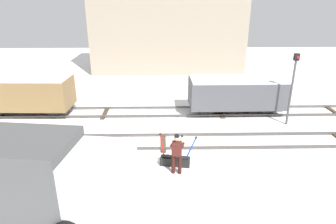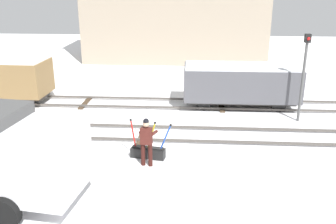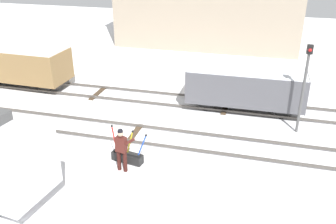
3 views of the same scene
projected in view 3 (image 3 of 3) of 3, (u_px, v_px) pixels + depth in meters
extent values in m
plane|color=white|center=(134.00, 135.00, 16.13)|extent=(60.00, 60.00, 0.00)
cube|color=#4C4742|center=(128.00, 141.00, 15.45)|extent=(44.00, 0.07, 0.10)
cube|color=#4C4742|center=(139.00, 125.00, 16.71)|extent=(44.00, 0.07, 0.10)
cube|color=#423323|center=(134.00, 135.00, 16.12)|extent=(0.24, 1.94, 0.08)
cube|color=#4C4742|center=(155.00, 103.00, 18.97)|extent=(44.00, 0.07, 0.10)
cube|color=#4C4742|center=(163.00, 93.00, 20.23)|extent=(44.00, 0.07, 0.10)
cube|color=#423323|center=(98.00, 93.00, 20.46)|extent=(0.24, 1.94, 0.08)
cube|color=#423323|center=(226.00, 106.00, 18.82)|extent=(0.24, 1.94, 0.08)
cube|color=black|center=(127.00, 157.00, 14.18)|extent=(1.28, 0.57, 0.36)
cube|color=black|center=(127.00, 153.00, 14.09)|extent=(1.13, 0.39, 0.06)
cylinder|color=red|center=(114.00, 138.00, 14.09)|extent=(0.22, 0.09, 1.05)
sphere|color=black|center=(112.00, 126.00, 13.90)|extent=(0.09, 0.09, 0.09)
cylinder|color=yellow|center=(130.00, 143.00, 13.83)|extent=(0.34, 0.11, 1.03)
sphere|color=black|center=(133.00, 131.00, 13.56)|extent=(0.09, 0.09, 0.09)
cylinder|color=#1E47B7|center=(142.00, 146.00, 13.64)|extent=(0.43, 0.13, 1.00)
sphere|color=black|center=(146.00, 135.00, 13.36)|extent=(0.09, 0.09, 0.09)
cylinder|color=#351511|center=(119.00, 160.00, 13.59)|extent=(0.15, 0.15, 0.82)
cylinder|color=#351511|center=(125.00, 162.00, 13.49)|extent=(0.15, 0.15, 0.82)
cube|color=#4C1E19|center=(121.00, 144.00, 13.24)|extent=(0.42, 0.30, 0.58)
sphere|color=tan|center=(120.00, 134.00, 13.06)|extent=(0.22, 0.22, 0.22)
sphere|color=black|center=(120.00, 131.00, 13.02)|extent=(0.20, 0.20, 0.20)
cylinder|color=#4C1E19|center=(120.00, 139.00, 13.52)|extent=(0.20, 0.56, 0.24)
cylinder|color=#4C1E19|center=(130.00, 141.00, 13.37)|extent=(0.20, 0.57, 0.21)
cube|color=silver|center=(12.00, 166.00, 11.27)|extent=(2.15, 2.33, 1.90)
cube|color=black|center=(34.00, 163.00, 10.82)|extent=(0.27, 1.78, 0.76)
cylinder|color=black|center=(27.00, 171.00, 12.87)|extent=(0.92, 0.36, 0.90)
cylinder|color=#4C4C4C|center=(302.00, 95.00, 15.68)|extent=(0.12, 0.12, 3.57)
cube|color=black|center=(310.00, 49.00, 14.85)|extent=(0.24, 0.24, 0.36)
sphere|color=red|center=(310.00, 50.00, 14.73)|extent=(0.14, 0.14, 0.14)
cube|color=#2D2B28|center=(244.00, 102.00, 18.46)|extent=(5.34, 1.40, 0.20)
cube|color=#4C4C51|center=(246.00, 85.00, 18.08)|extent=(5.63, 2.32, 1.57)
cube|color=silver|center=(247.00, 69.00, 17.73)|extent=(5.51, 2.23, 0.06)
cylinder|color=black|center=(206.00, 104.00, 18.34)|extent=(0.70, 0.10, 0.70)
cylinder|color=black|center=(210.00, 94.00, 19.44)|extent=(0.70, 0.10, 0.70)
cylinder|color=black|center=(282.00, 112.00, 17.52)|extent=(0.70, 0.10, 0.70)
cylinder|color=black|center=(282.00, 101.00, 18.62)|extent=(0.70, 0.10, 0.70)
cube|color=#2D2B28|center=(26.00, 80.00, 21.35)|extent=(4.94, 1.45, 0.20)
cube|color=olive|center=(23.00, 64.00, 20.94)|extent=(5.23, 2.32, 1.73)
cube|color=white|center=(20.00, 48.00, 20.56)|extent=(5.12, 2.23, 0.06)
cylinder|color=black|center=(8.00, 74.00, 22.32)|extent=(0.70, 0.12, 0.70)
cylinder|color=black|center=(45.00, 87.00, 20.42)|extent=(0.70, 0.12, 0.70)
cylinder|color=black|center=(57.00, 80.00, 21.45)|extent=(0.70, 0.12, 0.70)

